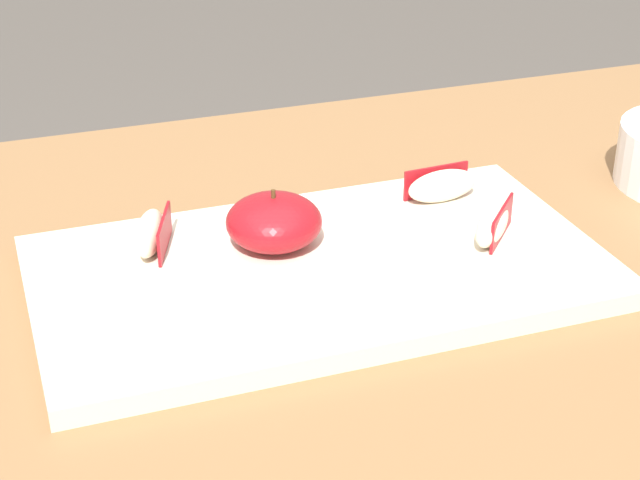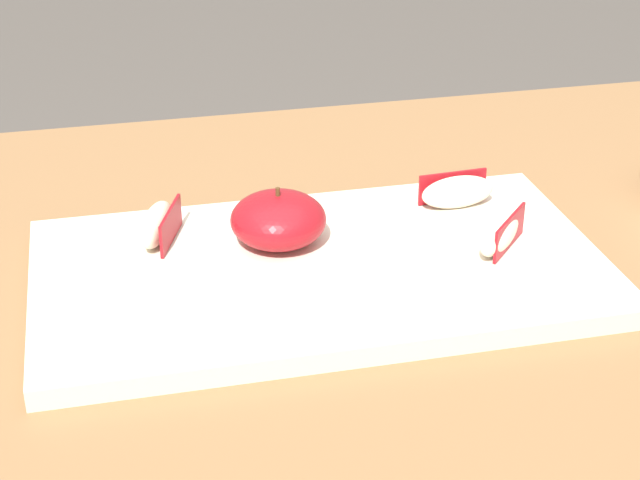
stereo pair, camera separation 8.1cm
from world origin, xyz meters
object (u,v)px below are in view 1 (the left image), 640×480
apple_wedge_near_knife (491,222)px  apple_wedge_left (151,233)px  apple_wedge_back (442,185)px  apple_half_skin_up (274,222)px  cutting_board (320,271)px

apple_wedge_near_knife → apple_wedge_left: bearing=164.4°
apple_wedge_left → apple_wedge_back: same height
apple_half_skin_up → apple_wedge_near_knife: apple_half_skin_up is taller
apple_half_skin_up → apple_wedge_near_knife: size_ratio=1.22×
cutting_board → apple_half_skin_up: bearing=123.4°
apple_wedge_near_knife → apple_wedge_back: 0.08m
cutting_board → apple_half_skin_up: apple_half_skin_up is taller
apple_wedge_left → apple_wedge_back: bearing=1.1°
apple_half_skin_up → apple_wedge_back: (0.17, 0.03, -0.01)m
cutting_board → apple_half_skin_up: 0.06m
cutting_board → apple_wedge_near_knife: apple_wedge_near_knife is taller
apple_half_skin_up → apple_wedge_back: 0.17m
apple_wedge_back → apple_wedge_left: bearing=-178.9°
cutting_board → apple_wedge_left: apple_wedge_left is taller
apple_wedge_near_knife → cutting_board: bearing=176.6°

